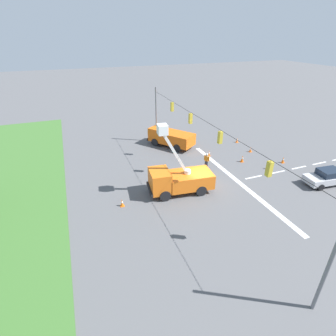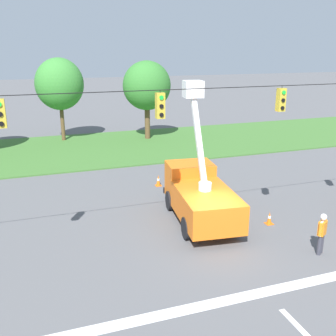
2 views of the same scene
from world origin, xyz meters
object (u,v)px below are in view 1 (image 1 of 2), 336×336
sedan_silver (327,177)px  traffic_cone_mid_right (242,159)px  traffic_cone_foreground_right (251,149)px  traffic_cone_foreground_left (237,140)px  traffic_cone_mid_left (122,203)px  traffic_cone_far_left (181,172)px  traffic_cone_lane_edge_a (209,153)px  road_worker (207,160)px  utility_truck_support_near (171,137)px  traffic_cone_lane_edge_b (283,160)px  traffic_cone_near_bucket (268,166)px  utility_truck_bucket_lift (178,179)px

sedan_silver → traffic_cone_mid_right: 8.51m
sedan_silver → traffic_cone_foreground_right: sedan_silver is taller
traffic_cone_foreground_left → traffic_cone_foreground_right: traffic_cone_foreground_right is taller
traffic_cone_mid_left → traffic_cone_far_left: bearing=-64.1°
traffic_cone_lane_edge_a → road_worker: bearing=145.8°
road_worker → utility_truck_support_near: bearing=10.5°
traffic_cone_mid_left → traffic_cone_foreground_left: bearing=-63.1°
traffic_cone_lane_edge_a → traffic_cone_foreground_left: bearing=-66.2°
utility_truck_support_near → traffic_cone_foreground_left: bearing=-103.1°
sedan_silver → traffic_cone_foreground_left: bearing=8.4°
traffic_cone_mid_left → traffic_cone_foreground_right: bearing=-72.0°
traffic_cone_foreground_right → traffic_cone_lane_edge_b: bearing=-158.1°
utility_truck_support_near → road_worker: bearing=-169.5°
road_worker → traffic_cone_foreground_right: bearing=-75.3°
traffic_cone_lane_edge_a → traffic_cone_foreground_right: bearing=-98.2°
traffic_cone_near_bucket → traffic_cone_foreground_left: bearing=-9.4°
traffic_cone_foreground_left → traffic_cone_mid_left: (-8.87, 17.52, 0.03)m
traffic_cone_foreground_left → traffic_cone_lane_edge_a: (-2.49, 5.64, 0.05)m
utility_truck_support_near → sedan_silver: size_ratio=1.41×
traffic_cone_lane_edge_b → traffic_cone_foreground_right: bearing=21.9°
road_worker → traffic_cone_lane_edge_b: (-1.97, -8.76, -0.63)m
traffic_cone_lane_edge_a → traffic_cone_far_left: 5.80m
traffic_cone_far_left → traffic_cone_near_bucket: bearing=-103.6°
sedan_silver → traffic_cone_mid_left: sedan_silver is taller
traffic_cone_foreground_left → traffic_cone_near_bucket: size_ratio=0.91×
traffic_cone_mid_right → traffic_cone_near_bucket: 2.95m
utility_truck_bucket_lift → traffic_cone_foreground_left: (8.49, -12.17, -1.08)m
traffic_cone_near_bucket → traffic_cone_far_left: size_ratio=1.14×
utility_truck_support_near → traffic_cone_foreground_right: 10.10m
road_worker → traffic_cone_foreground_right: size_ratio=2.59×
utility_truck_support_near → traffic_cone_mid_left: 14.01m
utility_truck_support_near → traffic_cone_lane_edge_a: 5.59m
traffic_cone_near_bucket → sedan_silver: bearing=-145.8°
traffic_cone_mid_right → traffic_cone_lane_edge_b: (-1.85, -4.19, -0.03)m
traffic_cone_lane_edge_a → traffic_cone_far_left: (-3.02, 4.95, -0.06)m
traffic_cone_lane_edge_a → traffic_cone_lane_edge_b: 8.35m
utility_truck_support_near → traffic_cone_lane_edge_b: utility_truck_support_near is taller
sedan_silver → traffic_cone_lane_edge_a: bearing=37.1°
traffic_cone_near_bucket → traffic_cone_lane_edge_a: traffic_cone_lane_edge_a is taller
sedan_silver → traffic_cone_near_bucket: 5.56m
traffic_cone_mid_left → traffic_cone_near_bucket: size_ratio=0.99×
traffic_cone_lane_edge_b → traffic_cone_mid_right: bearing=66.1°
traffic_cone_near_bucket → traffic_cone_lane_edge_b: traffic_cone_lane_edge_b is taller
traffic_cone_lane_edge_a → traffic_cone_lane_edge_b: bearing=-123.7°
road_worker → traffic_cone_mid_right: road_worker is taller
traffic_cone_mid_right → traffic_cone_lane_edge_a: 3.92m
traffic_cone_mid_left → traffic_cone_mid_right: 15.07m
road_worker → traffic_cone_far_left: bearing=96.5°
traffic_cone_foreground_right → traffic_cone_lane_edge_a: bearing=81.8°
traffic_cone_mid_right → traffic_cone_lane_edge_a: bearing=44.8°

